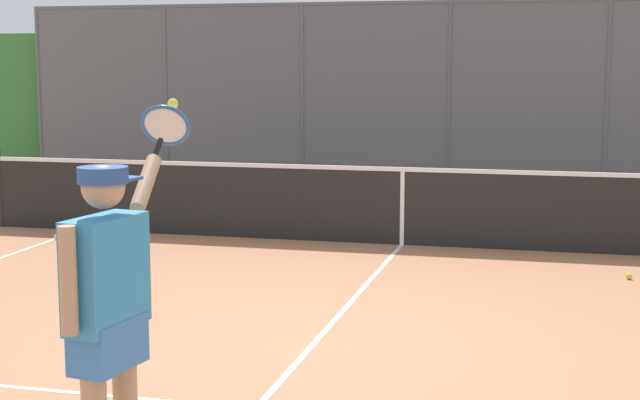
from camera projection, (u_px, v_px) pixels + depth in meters
The scene contains 6 objects.
ground_plane at pixel (311, 347), 7.57m from camera, with size 60.00×60.00×0.00m, color #B27551.
fence_backdrop at pixel (453, 111), 16.85m from camera, with size 18.40×1.37×3.27m.
tennis_net at pixel (402, 205), 11.76m from camera, with size 11.23×0.09×1.07m.
tennis_player at pixel (108, 302), 4.87m from camera, with size 0.34×1.44×2.01m.
tennis_ball_near_baseline at pixel (57, 237), 12.18m from camera, with size 0.07×0.07×0.07m, color #CCDB33.
tennis_ball_near_net at pixel (629, 276), 9.93m from camera, with size 0.07×0.07×0.07m, color #C1D138.
Camera 1 is at (-1.85, 7.10, 2.21)m, focal length 53.90 mm.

